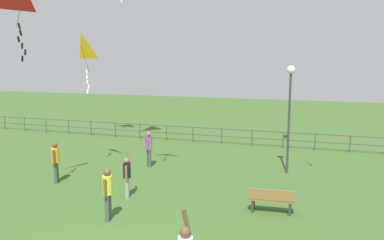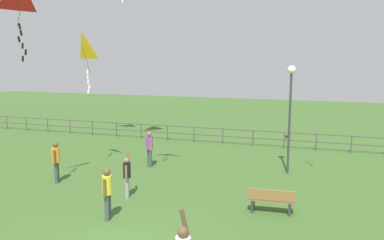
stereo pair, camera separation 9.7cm
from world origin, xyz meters
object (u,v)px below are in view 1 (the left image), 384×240
Objects in this scene: park_bench at (272,200)px; person_2 at (127,174)px; kite_3 at (82,48)px; lamppost at (290,97)px; person_3 at (56,159)px; person_4 at (108,191)px; person_0 at (149,147)px.

person_2 reaches higher than park_bench.
lamppost is at bearing 13.40° from kite_3.
kite_3 is at bearing -166.60° from lamppost.
person_2 reaches higher than person_3.
person_3 is 1.01× the size of person_4.
person_3 is at bearing 176.23° from park_bench.
person_0 is (-6.27, -0.91, -2.45)m from lamppost.
person_3 is at bearing -92.87° from kite_3.
lamppost is at bearing 25.08° from person_3.
park_bench is at bearing -92.46° from lamppost.
person_2 is at bearing -178.80° from park_bench.
kite_3 reaches higher than person_3.
kite_3 reaches higher than lamppost.
person_2 reaches higher than person_4.
person_2 is (-5.19, -0.11, 0.42)m from park_bench.
kite_3 reaches higher than person_0.
person_4 is at bearing -80.48° from person_2.
lamppost is 2.79× the size of person_3.
person_4 is at bearing -156.79° from park_bench.
lamppost is 9.34m from kite_3.
person_4 is (-4.86, -2.08, 0.51)m from park_bench.
person_3 is (-2.69, -3.29, 0.01)m from person_0.
lamppost is 3.12× the size of park_bench.
park_bench is at bearing -17.10° from kite_3.
person_3 is at bearing 145.66° from person_4.
lamppost reaches higher than person_0.
park_bench is 0.90× the size of person_0.
person_0 is at bearing -171.76° from lamppost.
person_4 is 0.63× the size of kite_3.
person_4 is (-5.07, -6.86, -2.45)m from lamppost.
kite_3 reaches higher than person_4.
kite_3 is at bearing 141.31° from person_2.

